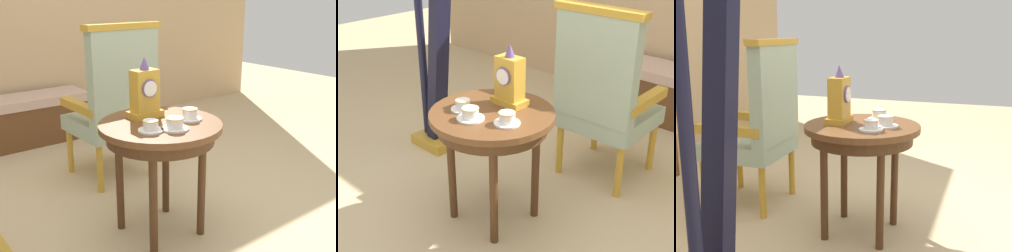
{
  "view_description": "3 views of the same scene",
  "coord_description": "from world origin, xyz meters",
  "views": [
    {
      "loc": [
        -1.3,
        -1.71,
        1.32
      ],
      "look_at": [
        -0.0,
        -0.03,
        0.64
      ],
      "focal_mm": 44.44,
      "sensor_mm": 36.0,
      "label": 1
    },
    {
      "loc": [
        1.58,
        -1.59,
        1.67
      ],
      "look_at": [
        0.02,
        0.05,
        0.58
      ],
      "focal_mm": 50.71,
      "sensor_mm": 36.0,
      "label": 2
    },
    {
      "loc": [
        -2.28,
        -0.71,
        1.17
      ],
      "look_at": [
        0.03,
        0.13,
        0.63
      ],
      "focal_mm": 44.9,
      "sensor_mm": 36.0,
      "label": 3
    }
  ],
  "objects": [
    {
      "name": "teacup_left",
      "position": [
        -0.16,
        -0.09,
        0.69
      ],
      "size": [
        0.13,
        0.13,
        0.06
      ],
      "color": "white",
      "rests_on": "side_table"
    },
    {
      "name": "teacup_right",
      "position": [
        -0.05,
        -0.14,
        0.69
      ],
      "size": [
        0.14,
        0.14,
        0.06
      ],
      "color": "white",
      "rests_on": "side_table"
    },
    {
      "name": "side_table",
      "position": [
        -0.03,
        0.0,
        0.58
      ],
      "size": [
        0.67,
        0.67,
        0.66
      ],
      "color": "brown",
      "rests_on": "ground"
    },
    {
      "name": "harp",
      "position": [
        -0.94,
        0.34,
        0.72
      ],
      "size": [
        0.4,
        0.24,
        1.79
      ],
      "color": "gold",
      "rests_on": "ground"
    },
    {
      "name": "teacup_center",
      "position": [
        0.13,
        -0.06,
        0.69
      ],
      "size": [
        0.13,
        0.13,
        0.06
      ],
      "color": "white",
      "rests_on": "side_table"
    },
    {
      "name": "armchair",
      "position": [
        0.15,
        0.78,
        0.59
      ],
      "size": [
        0.56,
        0.55,
        1.14
      ],
      "color": "#9EB299",
      "rests_on": "ground"
    },
    {
      "name": "mantel_clock",
      "position": [
        -0.04,
        0.14,
        0.8
      ],
      "size": [
        0.19,
        0.11,
        0.34
      ],
      "color": "gold",
      "rests_on": "side_table"
    },
    {
      "name": "window_bench",
      "position": [
        -0.15,
        1.95,
        0.22
      ],
      "size": [
        1.19,
        0.4,
        0.44
      ],
      "color": "#CCA893",
      "rests_on": "ground"
    },
    {
      "name": "ground_plane",
      "position": [
        0.0,
        0.0,
        0.0
      ],
      "size": [
        10.0,
        10.0,
        0.0
      ],
      "primitive_type": "plane",
      "color": "tan"
    }
  ]
}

